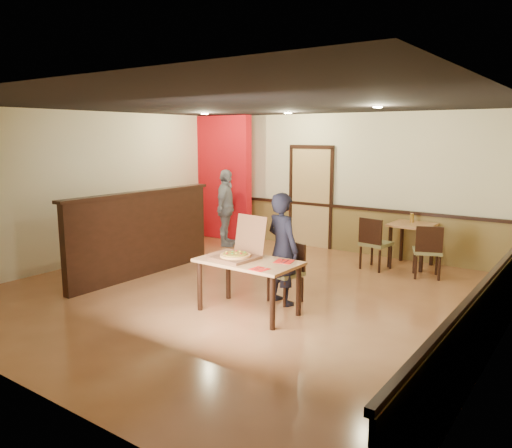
{
  "coord_description": "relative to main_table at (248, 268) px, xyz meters",
  "views": [
    {
      "loc": [
        4.36,
        -5.8,
        2.37
      ],
      "look_at": [
        0.23,
        0.0,
        1.09
      ],
      "focal_mm": 35.0,
      "sensor_mm": 36.0,
      "label": 1
    }
  ],
  "objects": [
    {
      "name": "ceiling",
      "position": [
        -0.55,
        0.63,
        2.18
      ],
      "size": [
        7.0,
        7.0,
        0.0
      ],
      "primitive_type": "plane",
      "rotation": [
        3.14,
        0.0,
        0.0
      ],
      "color": "black",
      "rests_on": "wall_back"
    },
    {
      "name": "condiment",
      "position": [
        0.92,
        3.8,
        0.25
      ],
      "size": [
        0.07,
        0.07,
        0.17
      ],
      "primitive_type": "cylinder",
      "color": "#8E6019",
      "rests_on": "side_table"
    },
    {
      "name": "booth_partition",
      "position": [
        -2.55,
        0.43,
        0.12
      ],
      "size": [
        0.2,
        3.1,
        1.44
      ],
      "color": "black",
      "rests_on": "floor"
    },
    {
      "name": "main_table",
      "position": [
        0.0,
        0.0,
        0.0
      ],
      "size": [
        1.36,
        0.79,
        0.73
      ],
      "rotation": [
        0.0,
        0.0,
        -0.01
      ],
      "color": "tan",
      "rests_on": "floor"
    },
    {
      "name": "floor",
      "position": [
        -0.55,
        0.63,
        -0.62
      ],
      "size": [
        7.0,
        7.0,
        0.0
      ],
      "primitive_type": "plane",
      "color": "#B67346",
      "rests_on": "ground"
    },
    {
      "name": "wall_right",
      "position": [
        2.95,
        0.63,
        0.78
      ],
      "size": [
        0.0,
        7.0,
        7.0
      ],
      "primitive_type": "plane",
      "rotation": [
        1.57,
        0.0,
        -1.57
      ],
      "color": "#EEE8BA",
      "rests_on": "floor"
    },
    {
      "name": "back_door",
      "position": [
        -1.35,
        4.09,
        0.43
      ],
      "size": [
        0.9,
        0.06,
        2.1
      ],
      "primitive_type": "cube",
      "color": "tan",
      "rests_on": "wall_back"
    },
    {
      "name": "napkin_far",
      "position": [
        0.42,
        0.22,
        0.11
      ],
      "size": [
        0.28,
        0.28,
        0.01
      ],
      "rotation": [
        0.0,
        0.0,
        0.25
      ],
      "color": "red",
      "rests_on": "main_table"
    },
    {
      "name": "side_table",
      "position": [
        0.98,
        3.68,
        -0.01
      ],
      "size": [
        0.75,
        0.75,
        0.79
      ],
      "rotation": [
        0.0,
        0.0,
        -0.02
      ],
      "color": "tan",
      "rests_on": "floor"
    },
    {
      "name": "diner_chair",
      "position": [
        0.17,
        0.74,
        -0.16
      ],
      "size": [
        0.51,
        0.51,
        0.84
      ],
      "rotation": [
        0.0,
        0.0,
        -0.26
      ],
      "color": "olive",
      "rests_on": "floor"
    },
    {
      "name": "side_chair_left",
      "position": [
        0.51,
        3.06,
        -0.11
      ],
      "size": [
        0.53,
        0.53,
        0.94
      ],
      "rotation": [
        0.0,
        0.0,
        2.99
      ],
      "color": "olive",
      "rests_on": "floor"
    },
    {
      "name": "spot_b",
      "position": [
        -1.35,
        3.13,
        2.16
      ],
      "size": [
        0.14,
        0.14,
        0.02
      ],
      "primitive_type": "cylinder",
      "color": "#F4E8AB",
      "rests_on": "ceiling"
    },
    {
      "name": "passerby",
      "position": [
        -2.86,
        3.07,
        0.21
      ],
      "size": [
        0.75,
        1.05,
        1.65
      ],
      "primitive_type": "imported",
      "rotation": [
        0.0,
        0.0,
        1.98
      ],
      "color": "gray",
      "rests_on": "floor"
    },
    {
      "name": "wall_left",
      "position": [
        -4.05,
        0.63,
        0.78
      ],
      "size": [
        0.0,
        7.0,
        7.0
      ],
      "primitive_type": "plane",
      "rotation": [
        1.57,
        0.0,
        1.57
      ],
      "color": "#EEE8BA",
      "rests_on": "floor"
    },
    {
      "name": "wall_back",
      "position": [
        -0.55,
        4.13,
        0.78
      ],
      "size": [
        7.0,
        0.0,
        7.0
      ],
      "primitive_type": "plane",
      "rotation": [
        1.57,
        0.0,
        0.0
      ],
      "color": "#EEE8BA",
      "rests_on": "floor"
    },
    {
      "name": "chair_rail_right",
      "position": [
        2.9,
        0.63,
        0.3
      ],
      "size": [
        0.06,
        7.0,
        0.06
      ],
      "primitive_type": "cube",
      "color": "black",
      "rests_on": "wall_right"
    },
    {
      "name": "spot_a",
      "position": [
        -2.85,
        2.43,
        2.16
      ],
      "size": [
        0.14,
        0.14,
        0.02
      ],
      "primitive_type": "cylinder",
      "color": "#F4E8AB",
      "rests_on": "ceiling"
    },
    {
      "name": "pizza_box",
      "position": [
        -0.18,
        0.01,
        0.18
      ],
      "size": [
        0.58,
        0.67,
        0.55
      ],
      "rotation": [
        0.0,
        0.0,
        -0.1
      ],
      "color": "brown",
      "rests_on": "main_table"
    },
    {
      "name": "diner",
      "position": [
        0.16,
        0.6,
        0.17
      ],
      "size": [
        0.67,
        0.55,
        1.59
      ],
      "primitive_type": "imported",
      "rotation": [
        0.0,
        0.0,
        2.82
      ],
      "color": "black",
      "rests_on": "floor"
    },
    {
      "name": "chair_rail_back",
      "position": [
        -0.55,
        4.08,
        0.3
      ],
      "size": [
        7.0,
        0.06,
        0.06
      ],
      "primitive_type": "cube",
      "color": "black",
      "rests_on": "wall_back"
    },
    {
      "name": "napkin_near",
      "position": [
        0.38,
        -0.28,
        0.11
      ],
      "size": [
        0.22,
        0.22,
        0.01
      ],
      "rotation": [
        0.0,
        0.0,
        -0.1
      ],
      "color": "red",
      "rests_on": "main_table"
    },
    {
      "name": "spot_c",
      "position": [
        0.85,
        2.13,
        2.16
      ],
      "size": [
        0.14,
        0.14,
        0.02
      ],
      "primitive_type": "cylinder",
      "color": "#F4E8AB",
      "rests_on": "ceiling"
    },
    {
      "name": "wainscot_right",
      "position": [
        2.92,
        0.63,
        -0.17
      ],
      "size": [
        0.04,
        7.0,
        0.9
      ],
      "primitive_type": "cube",
      "color": "olive",
      "rests_on": "floor"
    },
    {
      "name": "red_accent_panel",
      "position": [
        -3.45,
        3.63,
        0.78
      ],
      "size": [
        1.6,
        0.2,
        2.78
      ],
      "primitive_type": "cube",
      "color": "red",
      "rests_on": "floor"
    },
    {
      "name": "pizza",
      "position": [
        -0.18,
        -0.05,
        0.16
      ],
      "size": [
        0.49,
        0.49,
        0.03
      ],
      "primitive_type": "cylinder",
      "rotation": [
        0.0,
        0.0,
        0.2
      ],
      "color": "#F9B05A",
      "rests_on": "pizza_box"
    },
    {
      "name": "side_chair_right",
      "position": [
        1.45,
        3.07,
        -0.13
      ],
      "size": [
        0.58,
        0.58,
        0.9
      ],
      "rotation": [
        0.0,
        0.0,
        3.53
      ],
      "color": "olive",
      "rests_on": "floor"
    },
    {
      "name": "wainscot_back",
      "position": [
        -0.55,
        4.1,
        -0.17
      ],
      "size": [
        7.0,
        0.04,
        0.9
      ],
      "primitive_type": "cube",
      "color": "olive",
      "rests_on": "floor"
    }
  ]
}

